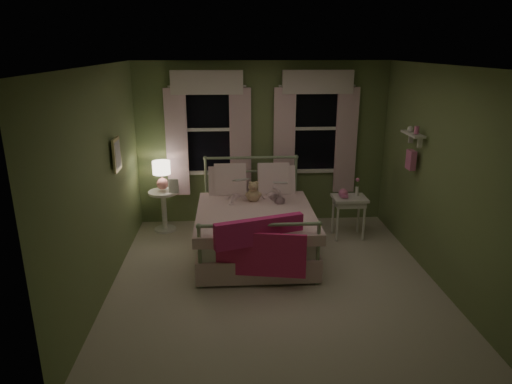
{
  "coord_description": "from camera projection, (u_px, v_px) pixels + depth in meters",
  "views": [
    {
      "loc": [
        -0.53,
        -5.11,
        2.8
      ],
      "look_at": [
        -0.19,
        0.51,
        1.0
      ],
      "focal_mm": 32.0,
      "sensor_mm": 36.0,
      "label": 1
    }
  ],
  "objects": [
    {
      "name": "pink_throw",
      "position": [
        259.0,
        241.0,
        5.38
      ],
      "size": [
        1.09,
        0.43,
        0.71
      ],
      "color": "#DA2A78",
      "rests_on": "bed"
    },
    {
      "name": "window_left",
      "position": [
        208.0,
        125.0,
        7.13
      ],
      "size": [
        1.34,
        0.13,
        1.96
      ],
      "color": "black",
      "rests_on": "room_shell"
    },
    {
      "name": "book_right",
      "position": [
        274.0,
        186.0,
        6.44
      ],
      "size": [
        0.21,
        0.15,
        0.26
      ],
      "primitive_type": "imported",
      "rotation": [
        1.22,
        0.0,
        -0.19
      ],
      "color": "beige",
      "rests_on": "child_right"
    },
    {
      "name": "book_left",
      "position": [
        234.0,
        184.0,
        6.39
      ],
      "size": [
        0.22,
        0.15,
        0.26
      ],
      "primitive_type": "imported",
      "rotation": [
        1.22,
        0.0,
        0.19
      ],
      "color": "beige",
      "rests_on": "child_left"
    },
    {
      "name": "child_left",
      "position": [
        234.0,
        182.0,
        6.65
      ],
      "size": [
        0.28,
        0.21,
        0.69
      ],
      "primitive_type": "imported",
      "rotation": [
        0.0,
        0.0,
        2.96
      ],
      "color": "#F7D1DD",
      "rests_on": "bed"
    },
    {
      "name": "room_shell",
      "position": [
        275.0,
        180.0,
        5.34
      ],
      "size": [
        4.2,
        4.2,
        4.2
      ],
      "color": "beige",
      "rests_on": "ground"
    },
    {
      "name": "window_right",
      "position": [
        316.0,
        124.0,
        7.22
      ],
      "size": [
        1.34,
        0.13,
        1.96
      ],
      "color": "black",
      "rests_on": "room_shell"
    },
    {
      "name": "pink_toy",
      "position": [
        343.0,
        193.0,
        6.8
      ],
      "size": [
        0.14,
        0.18,
        0.14
      ],
      "color": "pink",
      "rests_on": "nightstand_right"
    },
    {
      "name": "bed",
      "position": [
        255.0,
        226.0,
        6.42
      ],
      "size": [
        1.58,
        2.04,
        1.18
      ],
      "color": "white",
      "rests_on": "ground"
    },
    {
      "name": "nightstand_right",
      "position": [
        349.0,
        203.0,
        6.86
      ],
      "size": [
        0.5,
        0.4,
        0.64
      ],
      "color": "white",
      "rests_on": "ground"
    },
    {
      "name": "book_nightstand",
      "position": [
        169.0,
        192.0,
        7.02
      ],
      "size": [
        0.22,
        0.26,
        0.02
      ],
      "primitive_type": "imported",
      "rotation": [
        0.0,
        0.0,
        -0.25
      ],
      "color": "beige",
      "rests_on": "nightstand_left"
    },
    {
      "name": "bud_vase",
      "position": [
        357.0,
        187.0,
        6.84
      ],
      "size": [
        0.06,
        0.06,
        0.28
      ],
      "color": "white",
      "rests_on": "nightstand_right"
    },
    {
      "name": "teddy_bear",
      "position": [
        253.0,
        193.0,
        6.55
      ],
      "size": [
        0.24,
        0.2,
        0.32
      ],
      "color": "tan",
      "rests_on": "bed"
    },
    {
      "name": "framed_picture",
      "position": [
        117.0,
        155.0,
        5.74
      ],
      "size": [
        0.03,
        0.32,
        0.42
      ],
      "color": "beige",
      "rests_on": "room_shell"
    },
    {
      "name": "wall_shelf",
      "position": [
        412.0,
        147.0,
        6.05
      ],
      "size": [
        0.15,
        0.5,
        0.6
      ],
      "color": "white",
      "rests_on": "room_shell"
    },
    {
      "name": "table_lamp",
      "position": [
        162.0,
        172.0,
        7.0
      ],
      "size": [
        0.27,
        0.27,
        0.45
      ],
      "color": "pink",
      "rests_on": "nightstand_left"
    },
    {
      "name": "child_right",
      "position": [
        272.0,
        181.0,
        6.68
      ],
      "size": [
        0.4,
        0.34,
        0.71
      ],
      "primitive_type": "imported",
      "rotation": [
        0.0,
        0.0,
        3.39
      ],
      "color": "#F7D1DD",
      "rests_on": "bed"
    },
    {
      "name": "nightstand_left",
      "position": [
        164.0,
        205.0,
        7.17
      ],
      "size": [
        0.46,
        0.46,
        0.65
      ],
      "color": "white",
      "rests_on": "ground"
    }
  ]
}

